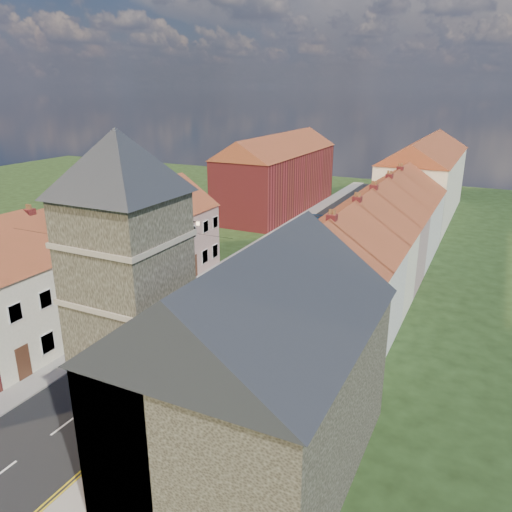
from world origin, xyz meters
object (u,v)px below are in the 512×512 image
Objects in this scene: car_mid at (203,294)px; pedestrian_right_b at (300,282)px; car_far at (311,224)px; car_near at (135,340)px; lamppost at (193,250)px; pedestrian_right at (176,396)px; church at (238,351)px.

car_mid is 2.86× the size of pedestrian_right_b.
car_mid is 24.45m from car_far.
pedestrian_right_b reaches higher than car_near.
pedestrian_right is (8.40, -14.76, -2.48)m from lamppost.
pedestrian_right_b is (6.21, 13.76, 0.17)m from car_near.
lamppost reaches higher than car_mid.
car_mid reaches higher than car_near.
car_far is (-10.93, 39.10, -5.19)m from church.
car_mid is (2.15, -2.02, -2.76)m from lamppost.
pedestrian_right is (6.25, -12.73, 0.28)m from car_mid.
pedestrian_right_b is (6.19, 5.37, 0.17)m from car_mid.
car_near is 8.39m from car_mid.
car_far is (0.12, 32.84, -0.09)m from car_near.
church is 2.53× the size of lamppost.
lamppost reaches higher than car_far.
car_mid is 14.19m from pedestrian_right.
church is at bearing -41.64° from car_mid.
pedestrian_right reaches higher than car_far.
church is 3.23× the size of car_far.
car_far is at bearing 84.28° from lamppost.
lamppost is at bearing 7.74° from pedestrian_right_b.
lamppost is 17.16m from pedestrian_right.
lamppost reaches higher than pedestrian_right.
car_far is at bearing 96.17° from car_near.
lamppost is 9.36m from pedestrian_right_b.
pedestrian_right reaches higher than car_near.
pedestrian_right is at bearing -81.73° from car_far.
church reaches higher than lamppost.
church is at bearing -51.70° from lamppost.
car_near is 0.97× the size of car_mid.
car_far is at bearing 101.21° from car_mid.
car_near is at bearing 150.44° from church.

